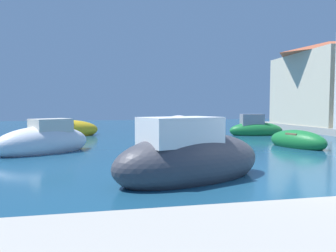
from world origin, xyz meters
TOP-DOWN VIEW (x-y plane):
  - ground at (0.00, 0.00)m, footprint 80.00×80.00m
  - moored_boat_0 at (-1.16, 7.07)m, footprint 2.61×4.39m
  - moored_boat_2 at (5.31, 13.49)m, footprint 3.89×1.78m
  - moored_boat_3 at (-7.66, 15.24)m, footprint 4.78×3.00m
  - moored_boat_6 at (-7.53, 7.67)m, footprint 4.27×3.75m
  - moored_boat_7 at (-2.68, 1.64)m, footprint 4.94×3.34m
  - moored_boat_8 at (4.23, 7.07)m, footprint 2.08×3.33m
  - moored_boat_9 at (-0.34, 13.05)m, footprint 4.12×5.64m
  - waterfront_building_annex at (13.00, 16.08)m, footprint 6.26×8.31m

SIDE VIEW (x-z plane):
  - ground at x=0.00m, z-range 0.00..0.00m
  - moored_boat_8 at x=4.23m, z-range -0.24..0.85m
  - moored_boat_0 at x=-1.16m, z-range -0.26..0.90m
  - moored_boat_3 at x=-7.66m, z-range -0.31..1.10m
  - moored_boat_2 at x=5.31m, z-range -0.44..1.30m
  - moored_boat_6 at x=-7.53m, z-range -0.41..1.37m
  - moored_boat_9 at x=-0.34m, z-range -0.41..1.43m
  - moored_boat_7 at x=-2.68m, z-range -0.48..1.60m
  - waterfront_building_annex at x=13.00m, z-range 0.55..7.37m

